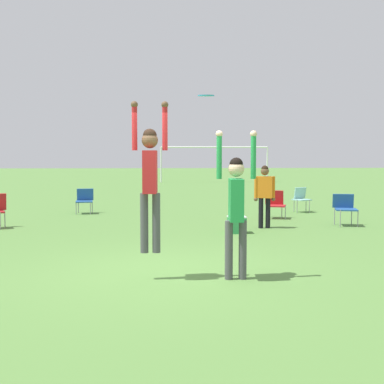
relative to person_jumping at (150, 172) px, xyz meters
name	(u,v)px	position (x,y,z in m)	size (l,w,h in m)	color
ground_plane	(166,274)	(0.23, 0.37, -1.62)	(120.00, 120.00, 0.00)	#56843D
person_jumping	(150,172)	(0.00, 0.00, 0.00)	(0.55, 0.41, 2.26)	#4C4C51
person_defending	(236,200)	(1.28, -0.06, -0.42)	(0.62, 0.47, 2.24)	#4C4C51
frisbee	(206,96)	(0.84, 0.02, 1.14)	(0.25, 0.25, 0.03)	#2D9EDB
camping_chair_0	(275,203)	(3.49, 7.45, -1.16)	(0.66, 0.71, 0.81)	gray
camping_chair_1	(85,199)	(-2.27, 9.02, -1.16)	(0.58, 0.62, 0.78)	gray
camping_chair_3	(345,207)	(4.99, 5.78, -1.12)	(0.65, 0.69, 0.82)	gray
camping_chair_4	(301,197)	(4.67, 9.00, -1.14)	(0.63, 0.69, 0.79)	gray
person_spectator_near	(265,191)	(2.77, 5.37, -0.68)	(0.55, 0.33, 1.59)	black
cooler_box	(237,225)	(1.95, 4.59, -1.42)	(0.43, 0.40, 0.40)	#2D8C4C
soccer_goal	(214,154)	(3.62, 26.91, 0.22)	(7.10, 0.10, 2.35)	white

